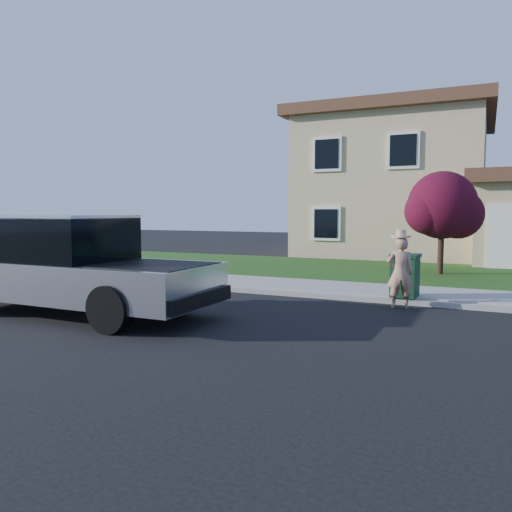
{
  "coord_description": "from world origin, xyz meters",
  "views": [
    {
      "loc": [
        4.2,
        -8.67,
        2.09
      ],
      "look_at": [
        -0.05,
        0.51,
        1.2
      ],
      "focal_mm": 35.0,
      "sensor_mm": 36.0,
      "label": 1
    }
  ],
  "objects": [
    {
      "name": "house",
      "position": [
        1.31,
        16.38,
        3.17
      ],
      "size": [
        14.0,
        11.3,
        6.85
      ],
      "color": "tan",
      "rests_on": "ground"
    },
    {
      "name": "lawn",
      "position": [
        1.0,
        8.5,
        0.05
      ],
      "size": [
        40.0,
        7.0,
        0.1
      ],
      "primitive_type": "cube",
      "color": "#1D4313",
      "rests_on": "ground"
    },
    {
      "name": "woman",
      "position": [
        2.53,
        2.41,
        0.81
      ],
      "size": [
        0.64,
        0.5,
        1.71
      ],
      "rotation": [
        0.0,
        0.0,
        3.4
      ],
      "color": "tan",
      "rests_on": "ground"
    },
    {
      "name": "trash_bin",
      "position": [
        2.53,
        3.1,
        0.65
      ],
      "size": [
        0.65,
        0.74,
        0.99
      ],
      "rotation": [
        0.0,
        0.0,
        -0.07
      ],
      "color": "#0D311C",
      "rests_on": "sidewalk"
    },
    {
      "name": "ornamental_tree",
      "position": [
        2.91,
        8.41,
        2.21
      ],
      "size": [
        2.41,
        2.17,
        3.3
      ],
      "color": "black",
      "rests_on": "lawn"
    },
    {
      "name": "sidewalk",
      "position": [
        1.0,
        4.0,
        0.07
      ],
      "size": [
        40.0,
        2.0,
        0.15
      ],
      "primitive_type": "cube",
      "color": "gray",
      "rests_on": "ground"
    },
    {
      "name": "curb",
      "position": [
        1.0,
        2.9,
        0.06
      ],
      "size": [
        40.0,
        0.2,
        0.12
      ],
      "primitive_type": "cube",
      "color": "gray",
      "rests_on": "ground"
    },
    {
      "name": "pickup_truck",
      "position": [
        -3.47,
        -1.05,
        0.95
      ],
      "size": [
        6.2,
        2.39,
        2.03
      ],
      "rotation": [
        0.0,
        0.0,
        -0.0
      ],
      "color": "black",
      "rests_on": "ground"
    },
    {
      "name": "ground",
      "position": [
        0.0,
        0.0,
        0.0
      ],
      "size": [
        80.0,
        80.0,
        0.0
      ],
      "primitive_type": "plane",
      "color": "black",
      "rests_on": "ground"
    }
  ]
}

